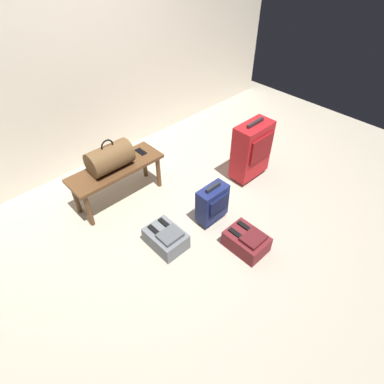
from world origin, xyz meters
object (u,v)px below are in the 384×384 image
suitcase_small_navy (212,203)px  backpack_grey (166,238)px  cell_phone (141,152)px  backpack_maroon (247,241)px  duffel_bag_brown (110,158)px  suitcase_upright_red (252,150)px  bench (116,172)px

suitcase_small_navy → backpack_grey: (-0.55, 0.07, -0.15)m
cell_phone → backpack_maroon: 1.48m
duffel_bag_brown → backpack_grey: size_ratio=1.16×
backpack_grey → backpack_maroon: size_ratio=1.00×
suitcase_upright_red → suitcase_small_navy: (-0.84, -0.20, -0.14)m
bench → cell_phone: size_ratio=6.94×
duffel_bag_brown → cell_phone: duffel_bag_brown is taller
suitcase_upright_red → bench: bearing=151.4°
bench → backpack_maroon: size_ratio=2.63×
cell_phone → backpack_maroon: bearing=-85.6°
backpack_grey → duffel_bag_brown: bearing=88.5°
duffel_bag_brown → suitcase_upright_red: size_ratio=0.60×
cell_phone → bench: bearing=-174.8°
suitcase_upright_red → backpack_maroon: (-0.87, -0.67, -0.28)m
bench → suitcase_small_navy: suitcase_small_navy is taller
bench → duffel_bag_brown: size_ratio=2.27×
cell_phone → suitcase_upright_red: bearing=-37.6°
bench → suitcase_upright_red: (1.33, -0.72, 0.01)m
duffel_bag_brown → suitcase_upright_red: bearing=-27.9°
duffel_bag_brown → backpack_grey: (-0.02, -0.85, -0.47)m
cell_phone → backpack_grey: size_ratio=0.38×
cell_phone → suitcase_upright_red: suitcase_upright_red is taller
duffel_bag_brown → backpack_grey: bearing=-91.5°
backpack_maroon → cell_phone: bearing=94.4°
bench → backpack_grey: 0.90m
suitcase_upright_red → backpack_maroon: suitcase_upright_red is taller
suitcase_small_navy → backpack_maroon: bearing=-93.4°
cell_phone → backpack_maroon: size_ratio=0.38×
cell_phone → suitcase_small_navy: 0.99m
bench → suitcase_small_navy: 1.05m
duffel_bag_brown → bench: bearing=0.0°
suitcase_upright_red → suitcase_small_navy: size_ratio=1.59×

